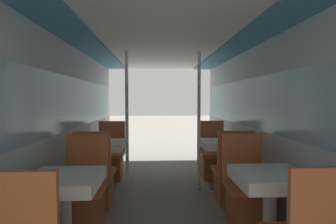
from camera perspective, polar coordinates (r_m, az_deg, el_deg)
The scene contains 15 objects.
wall_left at distance 3.44m, azimuth -22.39°, elevation -2.17°, with size 0.05×6.58×2.10m.
wall_right at distance 3.52m, azimuth 20.45°, elevation -2.01°, with size 0.05×6.58×2.10m.
ceiling_panel at distance 3.31m, azimuth -0.71°, elevation 16.11°, with size 2.55×6.58×0.07m.
dining_table_left_0 at distance 2.47m, azimuth -21.73°, elevation -15.43°, with size 0.60×0.60×0.74m.
chair_left_far_0 at distance 3.09m, azimuth -18.00°, elevation -17.93°, with size 0.46×0.46×0.98m.
dining_table_left_1 at distance 4.09m, azimuth -13.77°, elevation -8.01°, with size 0.60×0.60×0.74m.
chair_left_near_1 at distance 3.63m, azimuth -15.48°, elevation -14.71°, with size 0.46×0.46×0.98m.
chair_left_far_1 at distance 4.70m, azimuth -12.37°, elevation -10.58°, with size 0.46×0.46×0.98m.
support_pole_left_1 at distance 3.98m, azimuth -8.93°, elevation -1.94°, with size 0.05×0.05×2.10m.
dining_table_right_0 at distance 2.55m, azimuth 21.37°, elevation -14.83°, with size 0.60×0.60×0.74m.
chair_right_far_0 at distance 3.15m, azimuth 16.84°, elevation -17.46°, with size 0.46×0.46×0.98m.
dining_table_right_1 at distance 4.14m, azimuth 11.48°, elevation -7.86°, with size 0.60×0.60×0.74m.
chair_right_near_1 at distance 3.68m, azimuth 13.67°, elevation -14.41°, with size 0.46×0.46×0.98m.
chair_right_far_1 at distance 4.75m, azimuth 9.73°, elevation -10.43°, with size 0.46×0.46×0.98m.
support_pole_right_1 at distance 4.01m, azimuth 6.73°, elevation -1.89°, with size 0.05×0.05×2.10m.
Camera 1 is at (-0.11, -1.34, 1.38)m, focal length 28.00 mm.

